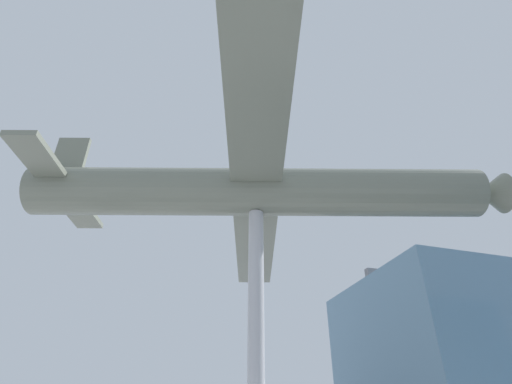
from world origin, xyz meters
TOP-DOWN VIEW (x-y plane):
  - glass_pavilion_left at (-8.21, 14.16)m, footprint 9.76×11.03m
  - support_pylon_central at (0.00, 0.00)m, footprint 0.47×0.47m
  - suspended_airplane at (0.03, 0.10)m, footprint 17.68×15.99m

SIDE VIEW (x-z plane):
  - support_pylon_central at x=0.00m, z-range 0.00..7.69m
  - glass_pavilion_left at x=-8.21m, z-range -0.29..9.41m
  - suspended_airplane at x=0.03m, z-range 7.00..10.01m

